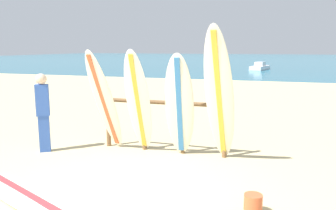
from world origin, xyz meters
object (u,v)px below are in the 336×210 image
Objects in this scene: surfboard_leaning_far_left at (104,101)px; beachgoer_standing at (43,109)px; small_boat_offshore at (260,67)px; surfboard_leaning_left at (138,103)px; sand_bucket at (253,204)px; surfboard_leaning_center at (219,97)px; surfboard_lying_on_sand at (25,195)px; surfboard_leaning_center_left at (179,106)px; surfboard_rack at (163,117)px.

beachgoer_standing is at bearing -163.57° from surfboard_leaning_far_left.
beachgoer_standing is at bearing -96.17° from small_boat_offshore.
surfboard_leaning_left is at bearing 10.91° from beachgoer_standing.
surfboard_leaning_far_left is 1.31× the size of beachgoer_standing.
beachgoer_standing is 4.43m from sand_bucket.
surfboard_leaning_left is 8.04× the size of sand_bucket.
surfboard_leaning_center is 3.39m from surfboard_lying_on_sand.
surfboard_lying_on_sand is 9.92× the size of sand_bucket.
surfboard_leaning_left is 2.99m from sand_bucket.
surfboard_lying_on_sand is at bearing -93.61° from small_boat_offshore.
small_boat_offshore is (0.23, 26.26, -0.74)m from surfboard_leaning_center_left.
surfboard_leaning_left is at bearing -92.18° from small_boat_offshore.
surfboard_rack is at bearing 146.31° from surfboard_leaning_center_left.
surfboard_rack reaches higher than sand_bucket.
surfboard_leaning_center is at bearing -2.19° from surfboard_leaning_left.
surfboard_leaning_center_left is at bearing 4.69° from surfboard_leaning_far_left.
surfboard_leaning_center_left is (0.41, -0.27, 0.29)m from surfboard_rack.
surfboard_leaning_center reaches higher than surfboard_rack.
surfboard_leaning_center is at bearing -88.84° from small_boat_offshore.
surfboard_leaning_left is 0.63× the size of small_boat_offshore.
sand_bucket is at bearing -87.43° from small_boat_offshore.
surfboard_rack is 9.95× the size of sand_bucket.
surfboard_leaning_far_left reaches higher than surfboard_leaning_center_left.
surfboard_leaning_far_left is 0.99× the size of surfboard_leaning_left.
surfboard_leaning_left reaches higher than sand_bucket.
surfboard_leaning_left is at bearing -172.29° from surfboard_leaning_center_left.
surfboard_leaning_center is (0.76, -0.16, 0.23)m from surfboard_leaning_center_left.
surfboard_leaning_left is at bearing 70.22° from surfboard_lying_on_sand.
surfboard_leaning_left is 1.93m from beachgoer_standing.
surfboard_leaning_far_left is 3.55m from sand_bucket.
surfboard_leaning_center is at bearing 42.67° from surfboard_lying_on_sand.
small_boat_offshore is at bearing 86.39° from surfboard_lying_on_sand.
surfboard_leaning_center is at bearing -12.11° from surfboard_leaning_center_left.
surfboard_rack is 0.57m from surfboard_leaning_center_left.
surfboard_leaning_far_left reaches higher than sand_bucket.
surfboard_rack is 1.24× the size of surfboard_leaning_far_left.
small_boat_offshore is at bearing 89.50° from surfboard_leaning_center_left.
surfboard_leaning_left is at bearing 142.64° from sand_bucket.
surfboard_leaning_far_left is at bearing 178.93° from surfboard_leaning_center.
beachgoer_standing is (-2.26, -0.74, 0.16)m from surfboard_rack.
surfboard_leaning_center is (1.17, -0.43, 0.52)m from surfboard_rack.
small_boat_offshore is (-0.54, 26.42, -0.97)m from surfboard_leaning_center.
surfboard_lying_on_sand is at bearing -124.15° from surfboard_leaning_center_left.
surfboard_leaning_left reaches higher than surfboard_lying_on_sand.
surfboard_leaning_center is at bearing 5.07° from beachgoer_standing.
surfboard_lying_on_sand is at bearing -137.33° from surfboard_leaning_center.
small_boat_offshore is at bearing 83.83° from beachgoer_standing.
surfboard_rack is at bearing 131.97° from sand_bucket.
small_boat_offshore is at bearing 92.57° from sand_bucket.
surfboard_rack is at bearing 45.29° from surfboard_leaning_left.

